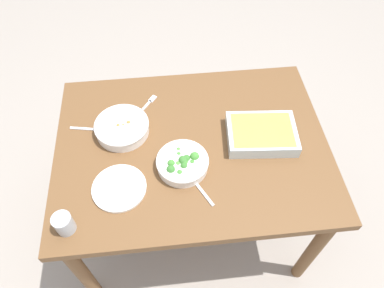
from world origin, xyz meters
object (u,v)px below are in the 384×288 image
Objects in this scene: side_plate at (119,188)px; spoon_by_stew at (94,129)px; stew_bowl at (122,127)px; baking_dish at (262,134)px; broccoli_bowl at (183,163)px; spoon_by_broccoli at (197,185)px; drink_cup at (64,224)px; fork_on_table at (146,106)px.

spoon_by_stew is (0.12, -0.32, -0.00)m from side_plate.
stew_bowl and baking_dish have the same top height.
stew_bowl is at bearing -40.77° from broccoli_bowl.
stew_bowl is 0.43m from spoon_by_broccoli.
baking_dish is 0.88m from drink_cup.
stew_bowl is at bearing -45.90° from spoon_by_broccoli.
baking_dish reaches higher than spoon_by_broccoli.
baking_dish is at bearing -162.80° from broccoli_bowl.
stew_bowl is at bearing -92.34° from side_plate.
spoon_by_stew is at bearing -69.86° from side_plate.
broccoli_bowl is at bearing 111.34° from fork_on_table.
fork_on_table is at bearing -105.43° from side_plate.
drink_cup is (0.46, 0.23, 0.01)m from broccoli_bowl.
drink_cup is (0.21, 0.44, 0.01)m from stew_bowl.
stew_bowl is at bearing 169.21° from spoon_by_stew.
spoon_by_stew is 0.27m from fork_on_table.
spoon_by_stew reaches higher than fork_on_table.
stew_bowl is 0.18m from fork_on_table.
drink_cup reaches higher than spoon_by_stew.
drink_cup reaches higher than spoon_by_broccoli.
spoon_by_broccoli is at bearing 112.78° from fork_on_table.
side_plate is 1.34× the size of spoon_by_broccoli.
side_plate is at bearing 16.86° from baking_dish.
spoon_by_broccoli is (-0.30, 0.31, -0.03)m from stew_bowl.
fork_on_table is (0.19, -0.46, -0.00)m from spoon_by_broccoli.
stew_bowl is at bearing 53.18° from fork_on_table.
broccoli_bowl is 2.58× the size of drink_cup.
baking_dish is (-0.36, -0.11, 0.00)m from broccoli_bowl.
baking_dish reaches higher than spoon_by_stew.
drink_cup reaches higher than stew_bowl.
drink_cup is 0.53m from spoon_by_broccoli.
drink_cup is at bearing 14.73° from spoon_by_broccoli.
stew_bowl is 0.30m from side_plate.
stew_bowl is 0.13m from spoon_by_stew.
side_plate is 0.34m from spoon_by_stew.
stew_bowl is 0.77× the size of baking_dish.
drink_cup reaches higher than fork_on_table.
broccoli_bowl reaches higher than side_plate.
spoon_by_broccoli is (-0.31, 0.02, -0.00)m from side_plate.
spoon_by_stew is at bearing -32.40° from broccoli_bowl.
side_plate is (-0.19, -0.15, -0.03)m from drink_cup.
side_plate is at bearing 16.40° from broccoli_bowl.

